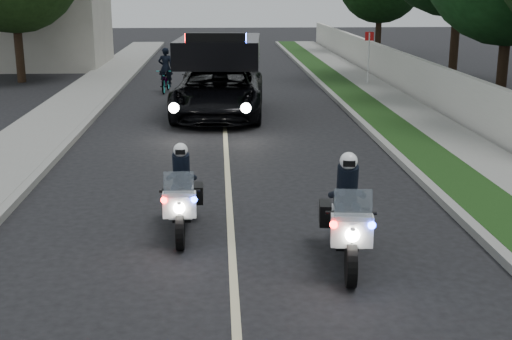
# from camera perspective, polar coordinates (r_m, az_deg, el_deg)

# --- Properties ---
(ground) EXTENTS (120.00, 120.00, 0.00)m
(ground) POSITION_cam_1_polar(r_m,az_deg,el_deg) (10.85, -2.02, -6.72)
(ground) COLOR black
(ground) RESTS_ON ground
(curb_right) EXTENTS (0.20, 60.00, 0.15)m
(curb_right) POSITION_cam_1_polar(r_m,az_deg,el_deg) (20.90, 8.71, 4.01)
(curb_right) COLOR gray
(curb_right) RESTS_ON ground
(grass_verge) EXTENTS (1.20, 60.00, 0.16)m
(grass_verge) POSITION_cam_1_polar(r_m,az_deg,el_deg) (21.05, 10.58, 4.01)
(grass_verge) COLOR #193814
(grass_verge) RESTS_ON ground
(sidewalk_right) EXTENTS (1.40, 60.00, 0.16)m
(sidewalk_right) POSITION_cam_1_polar(r_m,az_deg,el_deg) (21.40, 13.98, 4.00)
(sidewalk_right) COLOR gray
(sidewalk_right) RESTS_ON ground
(property_wall) EXTENTS (0.22, 60.00, 1.50)m
(property_wall) POSITION_cam_1_polar(r_m,az_deg,el_deg) (21.60, 16.64, 5.73)
(property_wall) COLOR beige
(property_wall) RESTS_ON ground
(curb_left) EXTENTS (0.20, 60.00, 0.15)m
(curb_left) POSITION_cam_1_polar(r_m,az_deg,el_deg) (20.83, -14.00, 3.69)
(curb_left) COLOR gray
(curb_left) RESTS_ON ground
(sidewalk_left) EXTENTS (2.00, 60.00, 0.16)m
(sidewalk_left) POSITION_cam_1_polar(r_m,az_deg,el_deg) (21.06, -16.95, 3.62)
(sidewalk_left) COLOR gray
(sidewalk_left) RESTS_ON ground
(lane_marking) EXTENTS (0.12, 50.00, 0.01)m
(lane_marking) POSITION_cam_1_polar(r_m,az_deg,el_deg) (20.47, -2.63, 3.73)
(lane_marking) COLOR #BFB78C
(lane_marking) RESTS_ON ground
(police_moto_left) EXTENTS (0.64, 1.80, 1.53)m
(police_moto_left) POSITION_cam_1_polar(r_m,az_deg,el_deg) (11.67, -6.14, -5.20)
(police_moto_left) COLOR silver
(police_moto_left) RESTS_ON ground
(police_moto_right) EXTENTS (0.91, 2.04, 1.68)m
(police_moto_right) POSITION_cam_1_polar(r_m,az_deg,el_deg) (10.48, 7.49, -7.64)
(police_moto_right) COLOR silver
(police_moto_right) RESTS_ON ground
(police_suv) EXTENTS (3.15, 6.11, 2.88)m
(police_suv) POSITION_cam_1_polar(r_m,az_deg,el_deg) (22.10, -3.07, 4.56)
(police_suv) COLOR black
(police_suv) RESTS_ON ground
(bicycle) EXTENTS (0.73, 1.74, 0.89)m
(bicycle) POSITION_cam_1_polar(r_m,az_deg,el_deg) (27.28, -7.47, 6.46)
(bicycle) COLOR black
(bicycle) RESTS_ON ground
(cyclist) EXTENTS (0.58, 0.40, 1.53)m
(cyclist) POSITION_cam_1_polar(r_m,az_deg,el_deg) (27.28, -7.47, 6.46)
(cyclist) COLOR black
(cyclist) RESTS_ON ground
(sign_post) EXTENTS (0.45, 0.45, 2.31)m
(sign_post) POSITION_cam_1_polar(r_m,az_deg,el_deg) (28.90, 9.26, 6.87)
(sign_post) COLOR #A20B20
(sign_post) RESTS_ON ground
(tree_right_b) EXTENTS (6.15, 6.15, 9.60)m
(tree_right_b) POSITION_cam_1_polar(r_m,az_deg,el_deg) (25.06, 19.59, 4.96)
(tree_right_b) COLOR #164318
(tree_right_b) RESTS_ON ground
(tree_right_d) EXTENTS (9.51, 9.51, 12.70)m
(tree_right_d) POSITION_cam_1_polar(r_m,az_deg,el_deg) (30.53, 15.98, 6.92)
(tree_right_d) COLOR #123613
(tree_right_d) RESTS_ON ground
(tree_right_e) EXTENTS (5.36, 5.36, 8.56)m
(tree_right_e) POSITION_cam_1_polar(r_m,az_deg,el_deg) (43.08, 10.08, 9.49)
(tree_right_e) COLOR black
(tree_right_e) RESTS_ON ground
(tree_left_near) EXTENTS (6.54, 6.54, 9.65)m
(tree_left_near) POSITION_cam_1_polar(r_m,az_deg,el_deg) (31.55, -18.92, 6.94)
(tree_left_near) COLOR #1D3D14
(tree_left_near) RESTS_ON ground
(tree_left_far) EXTENTS (5.84, 5.84, 8.91)m
(tree_left_far) POSITION_cam_1_polar(r_m,az_deg,el_deg) (38.06, -17.53, 8.32)
(tree_left_far) COLOR black
(tree_left_far) RESTS_ON ground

